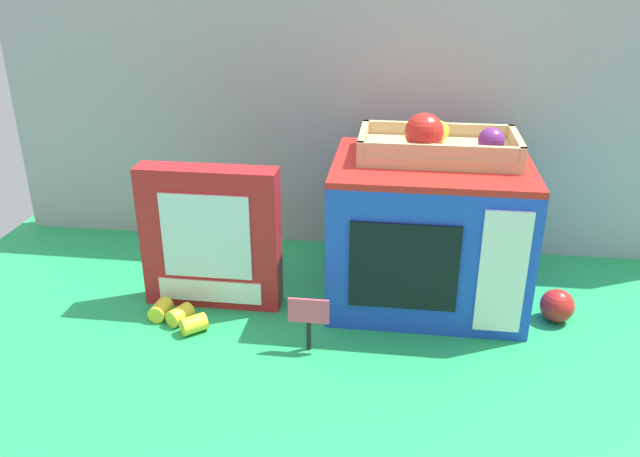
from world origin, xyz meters
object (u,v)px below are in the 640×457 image
loose_toy_apple (557,306)px  toy_microwave (428,232)px  cookie_set_box (211,238)px  price_sign (309,316)px  loose_toy_banana (178,316)px  food_groups_crate (438,145)px

loose_toy_apple → toy_microwave: bearing=166.5°
toy_microwave → cookie_set_box: (-0.41, -0.07, -0.00)m
toy_microwave → price_sign: (-0.20, -0.21, -0.07)m
toy_microwave → loose_toy_banana: bearing=-160.1°
toy_microwave → loose_toy_apple: toy_microwave is taller
toy_microwave → loose_toy_apple: bearing=-13.5°
toy_microwave → cookie_set_box: 0.41m
toy_microwave → loose_toy_banana: 0.49m
cookie_set_box → loose_toy_banana: 0.16m
toy_microwave → price_sign: bearing=-133.1°
toy_microwave → cookie_set_box: bearing=-169.6°
cookie_set_box → loose_toy_banana: (-0.04, -0.09, -0.12)m
loose_toy_banana → cookie_set_box: bearing=63.2°
cookie_set_box → price_sign: size_ratio=2.76×
toy_microwave → price_sign: size_ratio=3.61×
food_groups_crate → loose_toy_apple: food_groups_crate is taller
loose_toy_apple → cookie_set_box: bearing=-178.6°
food_groups_crate → cookie_set_box: food_groups_crate is taller
loose_toy_apple → price_sign: bearing=-160.7°
food_groups_crate → loose_toy_banana: (-0.46, -0.18, -0.29)m
toy_microwave → loose_toy_apple: size_ratio=5.79×
price_sign → loose_toy_apple: bearing=19.3°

